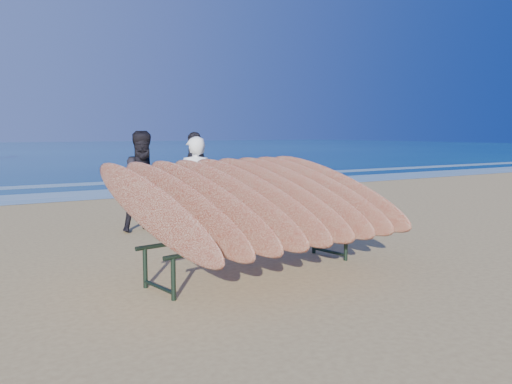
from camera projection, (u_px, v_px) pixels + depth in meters
ground at (284, 261)px, 8.00m from camera, size 120.00×120.00×0.00m
foam_near at (97, 194)px, 16.45m from camera, size 160.00×160.00×0.00m
foam_far at (69, 185)px, 19.40m from camera, size 160.00×160.00×0.00m
surfboard_rack at (255, 200)px, 7.21m from camera, size 3.57×3.38×1.70m
person_white at (195, 187)px, 9.71m from camera, size 0.74×0.56×1.82m
person_dark_a at (145, 181)px, 10.30m from camera, size 0.99×0.80×1.92m
person_dark_b at (196, 174)px, 12.33m from camera, size 1.14×1.09×1.90m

